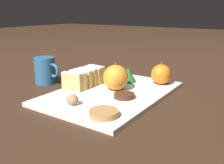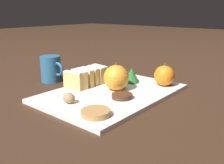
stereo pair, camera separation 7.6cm
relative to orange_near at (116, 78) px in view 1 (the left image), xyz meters
The scene contains 15 objects.
ground_plane 0.06m from the orange_near, 97.16° to the right, with size 6.00×6.00×0.00m, color #382316.
serving_platter 0.05m from the orange_near, 97.16° to the right, with size 0.30×0.44×0.01m.
stollen_slice_front 0.14m from the orange_near, 143.49° to the right, with size 0.07×0.03×0.06m.
stollen_slice_second 0.12m from the orange_near, 152.15° to the right, with size 0.07×0.03×0.06m.
stollen_slice_third 0.12m from the orange_near, 163.26° to the right, with size 0.07×0.02×0.06m.
stollen_slice_fourth 0.11m from the orange_near, behind, with size 0.07×0.02×0.06m.
stollen_slice_fifth 0.11m from the orange_near, behind, with size 0.07×0.02×0.06m.
stollen_slice_sixth 0.12m from the orange_near, 159.95° to the left, with size 0.07×0.03×0.06m.
orange_near is the anchor object (origin of this frame).
orange_far 0.16m from the orange_near, 57.03° to the left, with size 0.07×0.07×0.08m.
walnut 0.18m from the orange_near, 98.75° to the right, with size 0.04×0.03×0.03m.
chocolate_cookie 0.08m from the orange_near, 39.99° to the right, with size 0.06×0.06×0.01m.
gingerbread_cookie 0.21m from the orange_near, 65.27° to the right, with size 0.07×0.07×0.01m.
evergreen_sprig 0.10m from the orange_near, 98.78° to the left, with size 0.05×0.05×0.05m.
coffee_mug 0.28m from the orange_near, behind, with size 0.10×0.07×0.09m.
Camera 1 is at (0.41, -0.61, 0.26)m, focal length 40.00 mm.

